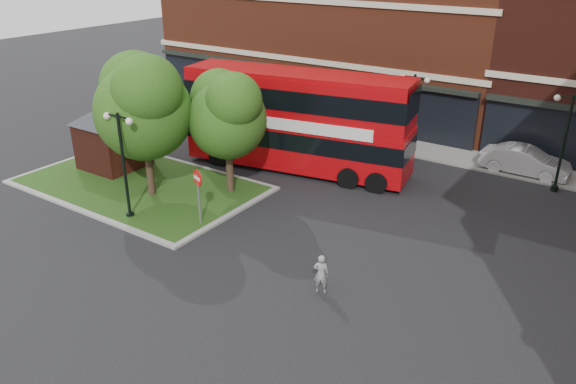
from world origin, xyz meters
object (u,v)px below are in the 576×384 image
Objects in this scene: bus at (297,115)px; woman at (321,274)px; car_white at (525,161)px; car_silver at (344,132)px.

woman is (7.43, -9.71, -2.35)m from bus.
car_silver is at bearing 93.86° from car_white.
woman is 17.04m from car_silver.
bus is at bearing 120.50° from car_white.
car_silver is at bearing -86.23° from woman.
car_white is at bearing 20.37° from bus.
bus is 12.63m from car_white.
bus is at bearing -75.06° from woman.
car_silver is (-0.11, 5.57, -2.51)m from bus.
bus is 12.45m from woman.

